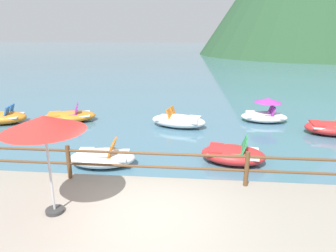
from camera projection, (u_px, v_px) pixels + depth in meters
name	position (u px, v px, depth m)	size (l,w,h in m)	color
ground_plane	(190.00, 63.00, 44.75)	(200.00, 200.00, 0.00)	#477084
dock_railing	(155.00, 162.00, 7.90)	(23.92, 0.12, 0.95)	brown
beach_umbrella	(44.00, 125.00, 6.08)	(1.70, 1.70, 2.24)	#B2B2B7
pedal_boat_0	(233.00, 154.00, 10.13)	(2.33, 1.67, 0.89)	red
pedal_boat_1	(3.00, 117.00, 14.58)	(2.37, 1.66, 0.89)	orange
pedal_boat_2	(331.00, 128.00, 12.99)	(2.30, 1.53, 0.88)	red
pedal_boat_3	(102.00, 157.00, 9.91)	(2.28, 1.45, 0.87)	white
pedal_boat_4	(179.00, 121.00, 14.04)	(2.82, 1.88, 0.89)	white
pedal_boat_5	(265.00, 114.00, 14.85)	(2.29, 1.47, 1.19)	white
pedal_boat_6	(69.00, 116.00, 14.88)	(2.87, 2.17, 0.85)	orange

